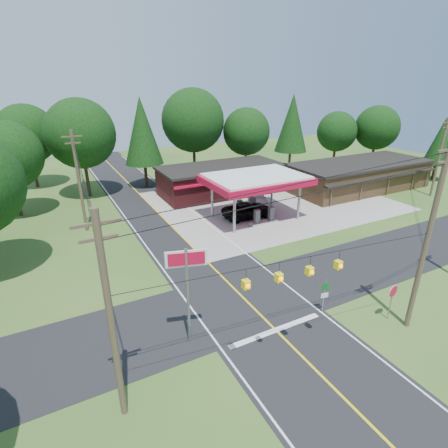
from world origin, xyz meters
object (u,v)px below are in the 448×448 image
gas_canopy (256,181)px  big_stop_sign (187,276)px  sedan_car (258,198)px  suv_car (249,210)px  octagonal_stop_sign (393,294)px

gas_canopy → big_stop_sign: 20.53m
sedan_car → big_stop_sign: 25.76m
suv_car → sedan_car: (3.50, 3.49, -0.07)m
octagonal_stop_sign → suv_car: bearing=85.6°
suv_car → gas_canopy: bearing=-133.2°
big_stop_sign → gas_canopy: bearing=47.0°
gas_canopy → octagonal_stop_sign: size_ratio=4.20×
big_stop_sign → suv_car: bearing=49.0°
suv_car → big_stop_sign: big_stop_sign is taller
sedan_car → big_stop_sign: big_stop_sign is taller
gas_canopy → octagonal_stop_sign: gas_canopy is taller
suv_car → sedan_car: size_ratio=1.34×
gas_canopy → suv_car: bearing=134.6°
gas_canopy → octagonal_stop_sign: 19.27m
gas_canopy → octagonal_stop_sign: bearing=-96.0°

